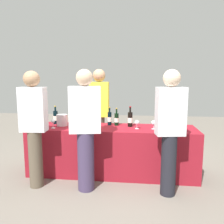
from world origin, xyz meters
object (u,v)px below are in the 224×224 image
Objects in this scene: wine_bottle_3 at (130,119)px; server_pouring at (99,110)px; wine_glass_1 at (137,123)px; ice_bucket at (62,120)px; wine_bottle_2 at (117,119)px; wine_glass_3 at (177,124)px; guest_1 at (85,127)px; wine_glass_0 at (53,122)px; menu_board at (168,140)px; guest_0 at (34,124)px; wine_bottle_0 at (56,117)px; guest_2 at (170,128)px; wine_bottle_1 at (110,118)px; wine_glass_2 at (154,123)px.

server_pouring reaches higher than wine_bottle_3.
ice_bucket is at bearing 175.36° from wine_glass_1.
wine_bottle_2 reaches higher than wine_glass_3.
wine_glass_0 is at bearing 134.65° from guest_1.
wine_glass_0 reaches higher than menu_board.
wine_glass_0 is 0.08× the size of guest_1.
guest_1 is (0.74, -0.01, -0.01)m from guest_0.
wine_bottle_2 is 1.25m from menu_board.
wine_bottle_0 is 1.99m from guest_2.
wine_bottle_1 is 0.80m from ice_bucket.
wine_glass_1 is 0.88m from guest_1.
wine_bottle_1 is 1.35m from menu_board.
guest_0 reaches higher than wine_bottle_0.
wine_glass_2 is 1.14m from server_pouring.
wine_bottle_2 is at bearing 160.42° from wine_glass_2.
wine_glass_2 is 0.08× the size of guest_1.
wine_bottle_2 is 0.18× the size of guest_0.
wine_glass_1 is (1.41, -0.23, -0.02)m from wine_bottle_0.
wine_bottle_2 is 0.54m from server_pouring.
wine_bottle_1 reaches higher than wine_glass_1.
wine_bottle_0 is 0.95m from wine_bottle_1.
wine_bottle_0 is at bearing 140.77° from ice_bucket.
menu_board is (0.35, 0.85, -0.50)m from wine_glass_2.
wine_bottle_0 reaches higher than ice_bucket.
wine_glass_0 is 0.43m from guest_0.
wine_bottle_2 reaches higher than menu_board.
wine_bottle_2 reaches higher than wine_glass_0.
ice_bucket is at bearing 173.64° from wine_glass_3.
wine_glass_0 is at bearing -76.24° from wine_bottle_0.
wine_glass_3 is 2.07m from guest_0.
wine_bottle_2 reaches higher than wine_glass_2.
wine_bottle_1 is at bearing 162.82° from wine_glass_2.
wine_glass_1 is 0.08× the size of guest_0.
server_pouring reaches higher than wine_glass_3.
wine_glass_3 is at bearing -88.36° from menu_board.
wine_bottle_3 is 0.88m from guest_2.
wine_bottle_1 is 0.36m from wine_bottle_3.
wine_bottle_2 is 1.57× the size of ice_bucket.
wine_bottle_3 is 2.44× the size of wine_glass_1.
guest_0 is at bearing -153.02° from wine_bottle_3.
guest_2 is (0.54, -0.70, 0.02)m from wine_bottle_3.
wine_glass_1 is (0.34, -0.23, -0.01)m from wine_bottle_2.
guest_2 is at bearing -41.11° from wine_bottle_1.
wine_bottle_2 is 0.17× the size of server_pouring.
ice_bucket is 0.11× the size of server_pouring.
wine_glass_2 is at bearing -19.58° from wine_bottle_2.
guest_1 reaches higher than guest_2.
guest_1 is 1.00× the size of guest_2.
wine_glass_1 reaches higher than menu_board.
server_pouring is (-0.24, 0.39, 0.08)m from wine_bottle_1.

